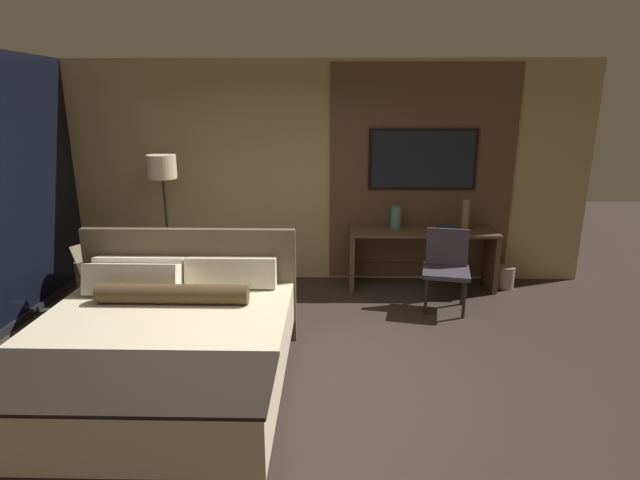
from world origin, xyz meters
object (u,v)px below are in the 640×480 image
at_px(desk_chair, 446,262).
at_px(vase_short, 396,217).
at_px(waste_bin, 505,277).
at_px(tv, 423,159).
at_px(vase_tall, 465,215).
at_px(desk, 421,247).
at_px(bed, 158,356).
at_px(book, 447,228).
at_px(floor_lamp, 163,178).
at_px(armchair_by_window, 120,292).

relative_size(desk_chair, vase_short, 3.22).
bearing_deg(waste_bin, tv, 165.85).
xyz_separation_m(vase_tall, vase_short, (-0.83, 0.11, -0.06)).
xyz_separation_m(desk, desk_chair, (0.17, -0.67, 0.02)).
height_order(desk_chair, vase_short, vase_short).
height_order(desk, tv, tv).
bearing_deg(tv, bed, -132.05).
xyz_separation_m(book, waste_bin, (0.77, -0.07, -0.62)).
distance_m(floor_lamp, vase_short, 2.89).
xyz_separation_m(floor_lamp, waste_bin, (4.24, 0.14, -1.27)).
bearing_deg(waste_bin, armchair_by_window, -168.46).
bearing_deg(waste_bin, desk_chair, -145.49).
bearing_deg(armchair_by_window, floor_lamp, -54.44).
relative_size(bed, tv, 1.66).
relative_size(tv, vase_tall, 3.41).
bearing_deg(waste_bin, vase_short, 176.21).
height_order(bed, waste_bin, bed).
relative_size(armchair_by_window, waste_bin, 4.27).
relative_size(bed, floor_lamp, 1.32).
bearing_deg(armchair_by_window, vase_tall, -109.76).
height_order(armchair_by_window, waste_bin, armchair_by_window).
distance_m(book, waste_bin, 0.99).
relative_size(tv, vase_short, 4.83).
relative_size(vase_tall, book, 1.67).
height_order(armchair_by_window, vase_short, vase_short).
distance_m(bed, desk, 3.58).
bearing_deg(tv, book, -32.67).
relative_size(floor_lamp, waste_bin, 6.02).
distance_m(bed, armchair_by_window, 1.85).
bearing_deg(waste_bin, floor_lamp, -178.09).
distance_m(bed, desk_chair, 3.28).
height_order(bed, desk_chair, bed).
relative_size(bed, desk, 1.23).
relative_size(desk, desk_chair, 2.03).
bearing_deg(armchair_by_window, waste_bin, -111.13).
distance_m(desk, vase_tall, 0.67).
height_order(bed, vase_short, bed).
distance_m(desk, floor_lamp, 3.29).
height_order(tv, vase_short, tv).
xyz_separation_m(bed, desk_chair, (2.68, 1.88, 0.18)).
xyz_separation_m(armchair_by_window, book, (3.78, 1.00, 0.50)).
height_order(floor_lamp, vase_short, floor_lamp).
bearing_deg(vase_tall, desk, 172.89).
xyz_separation_m(desk_chair, waste_bin, (0.91, 0.63, -0.40)).
xyz_separation_m(desk, tv, (0.00, 0.23, 1.08)).
distance_m(vase_short, waste_bin, 1.59).
bearing_deg(desk, desk_chair, -75.75).
bearing_deg(vase_short, desk_chair, -55.39).
bearing_deg(book, desk, -175.22).
distance_m(desk, desk_chair, 0.69).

